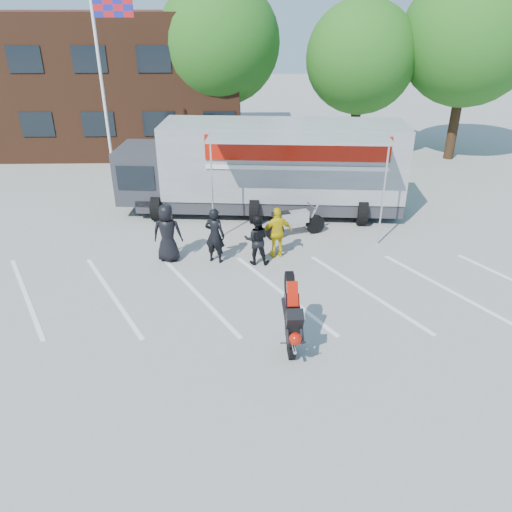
{
  "coord_description": "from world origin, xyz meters",
  "views": [
    {
      "loc": [
        -0.84,
        -11.14,
        7.34
      ],
      "look_at": [
        -0.54,
        0.74,
        1.3
      ],
      "focal_mm": 35.0,
      "sensor_mm": 36.0,
      "label": 1
    }
  ],
  "objects_px": {
    "flagpole": "(106,68)",
    "parked_motorcycle": "(295,236)",
    "tree_mid": "(361,58)",
    "spectator_leather_c": "(257,240)",
    "spectator_hivis": "(278,233)",
    "tree_left": "(219,43)",
    "spectator_leather_b": "(215,235)",
    "tree_right": "(469,37)",
    "stunt_bike_rider": "(288,339)",
    "spectator_leather_a": "(167,233)",
    "transporter_truck": "(269,212)"
  },
  "relations": [
    {
      "from": "tree_left",
      "to": "spectator_hivis",
      "type": "distance_m",
      "value": 13.76
    },
    {
      "from": "transporter_truck",
      "to": "spectator_hivis",
      "type": "xyz_separation_m",
      "value": [
        0.09,
        -3.88,
        0.84
      ]
    },
    {
      "from": "spectator_leather_a",
      "to": "spectator_leather_b",
      "type": "bearing_deg",
      "value": 177.49
    },
    {
      "from": "tree_mid",
      "to": "tree_right",
      "type": "bearing_deg",
      "value": -5.71
    },
    {
      "from": "tree_left",
      "to": "spectator_hivis",
      "type": "relative_size",
      "value": 5.16
    },
    {
      "from": "tree_mid",
      "to": "spectator_hivis",
      "type": "xyz_separation_m",
      "value": [
        -4.79,
        -11.73,
        -4.11
      ]
    },
    {
      "from": "transporter_truck",
      "to": "tree_right",
      "type": "bearing_deg",
      "value": 41.23
    },
    {
      "from": "parked_motorcycle",
      "to": "flagpole",
      "type": "bearing_deg",
      "value": 35.93
    },
    {
      "from": "transporter_truck",
      "to": "spectator_hivis",
      "type": "relative_size",
      "value": 6.49
    },
    {
      "from": "tree_right",
      "to": "parked_motorcycle",
      "type": "xyz_separation_m",
      "value": [
        -9.07,
        -9.68,
        -5.88
      ]
    },
    {
      "from": "parked_motorcycle",
      "to": "stunt_bike_rider",
      "type": "xyz_separation_m",
      "value": [
        -0.74,
        -6.04,
        0.0
      ]
    },
    {
      "from": "flagpole",
      "to": "tree_mid",
      "type": "height_order",
      "value": "flagpole"
    },
    {
      "from": "tree_left",
      "to": "spectator_leather_a",
      "type": "xyz_separation_m",
      "value": [
        -1.24,
        -12.89,
        -4.63
      ]
    },
    {
      "from": "stunt_bike_rider",
      "to": "parked_motorcycle",
      "type": "bearing_deg",
      "value": 81.45
    },
    {
      "from": "tree_left",
      "to": "tree_mid",
      "type": "relative_size",
      "value": 1.13
    },
    {
      "from": "spectator_hivis",
      "to": "parked_motorcycle",
      "type": "bearing_deg",
      "value": -127.26
    },
    {
      "from": "stunt_bike_rider",
      "to": "spectator_leather_a",
      "type": "xyz_separation_m",
      "value": [
        -3.44,
        4.32,
        0.94
      ]
    },
    {
      "from": "transporter_truck",
      "to": "spectator_leather_b",
      "type": "bearing_deg",
      "value": -109.79
    },
    {
      "from": "flagpole",
      "to": "transporter_truck",
      "type": "bearing_deg",
      "value": -24.11
    },
    {
      "from": "flagpole",
      "to": "stunt_bike_rider",
      "type": "height_order",
      "value": "flagpole"
    },
    {
      "from": "spectator_leather_a",
      "to": "spectator_hivis",
      "type": "xyz_separation_m",
      "value": [
        3.45,
        0.16,
        -0.1
      ]
    },
    {
      "from": "tree_mid",
      "to": "stunt_bike_rider",
      "type": "relative_size",
      "value": 3.77
    },
    {
      "from": "tree_left",
      "to": "stunt_bike_rider",
      "type": "height_order",
      "value": "tree_left"
    },
    {
      "from": "transporter_truck",
      "to": "spectator_leather_a",
      "type": "xyz_separation_m",
      "value": [
        -3.37,
        -4.04,
        0.94
      ]
    },
    {
      "from": "spectator_leather_c",
      "to": "spectator_leather_b",
      "type": "bearing_deg",
      "value": -2.96
    },
    {
      "from": "transporter_truck",
      "to": "spectator_leather_b",
      "type": "relative_size",
      "value": 6.08
    },
    {
      "from": "parked_motorcycle",
      "to": "spectator_leather_b",
      "type": "distance_m",
      "value": 3.38
    },
    {
      "from": "spectator_leather_b",
      "to": "spectator_leather_a",
      "type": "bearing_deg",
      "value": 16.36
    },
    {
      "from": "stunt_bike_rider",
      "to": "spectator_leather_c",
      "type": "bearing_deg",
      "value": 97.67
    },
    {
      "from": "tree_right",
      "to": "spectator_leather_c",
      "type": "relative_size",
      "value": 5.61
    },
    {
      "from": "flagpole",
      "to": "parked_motorcycle",
      "type": "bearing_deg",
      "value": -35.8
    },
    {
      "from": "tree_mid",
      "to": "tree_right",
      "type": "distance_m",
      "value": 5.11
    },
    {
      "from": "tree_mid",
      "to": "stunt_bike_rider",
      "type": "bearing_deg",
      "value": -106.51
    },
    {
      "from": "tree_mid",
      "to": "transporter_truck",
      "type": "height_order",
      "value": "tree_mid"
    },
    {
      "from": "parked_motorcycle",
      "to": "stunt_bike_rider",
      "type": "bearing_deg",
      "value": 154.76
    },
    {
      "from": "spectator_leather_a",
      "to": "tree_right",
      "type": "bearing_deg",
      "value": -137.03
    },
    {
      "from": "tree_left",
      "to": "flagpole",
      "type": "bearing_deg",
      "value": -125.28
    },
    {
      "from": "tree_left",
      "to": "spectator_hivis",
      "type": "xyz_separation_m",
      "value": [
        2.21,
        -12.73,
        -4.73
      ]
    },
    {
      "from": "tree_left",
      "to": "transporter_truck",
      "type": "xyz_separation_m",
      "value": [
        2.12,
        -8.85,
        -5.57
      ]
    },
    {
      "from": "transporter_truck",
      "to": "spectator_leather_c",
      "type": "xyz_separation_m",
      "value": [
        -0.59,
        -4.33,
        0.81
      ]
    },
    {
      "from": "tree_mid",
      "to": "spectator_leather_c",
      "type": "relative_size",
      "value": 4.72
    },
    {
      "from": "flagpole",
      "to": "tree_left",
      "type": "distance_m",
      "value": 7.37
    },
    {
      "from": "flagpole",
      "to": "tree_mid",
      "type": "bearing_deg",
      "value": 23.97
    },
    {
      "from": "flagpole",
      "to": "spectator_leather_b",
      "type": "bearing_deg",
      "value": -57.42
    },
    {
      "from": "stunt_bike_rider",
      "to": "flagpole",
      "type": "bearing_deg",
      "value": 118.28
    },
    {
      "from": "tree_right",
      "to": "parked_motorcycle",
      "type": "distance_m",
      "value": 14.5
    },
    {
      "from": "tree_right",
      "to": "spectator_leather_b",
      "type": "height_order",
      "value": "tree_right"
    },
    {
      "from": "stunt_bike_rider",
      "to": "spectator_leather_c",
      "type": "xyz_separation_m",
      "value": [
        -0.66,
        4.04,
        0.81
      ]
    },
    {
      "from": "tree_left",
      "to": "spectator_leather_b",
      "type": "height_order",
      "value": "tree_left"
    },
    {
      "from": "tree_left",
      "to": "spectator_leather_a",
      "type": "bearing_deg",
      "value": -95.5
    }
  ]
}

